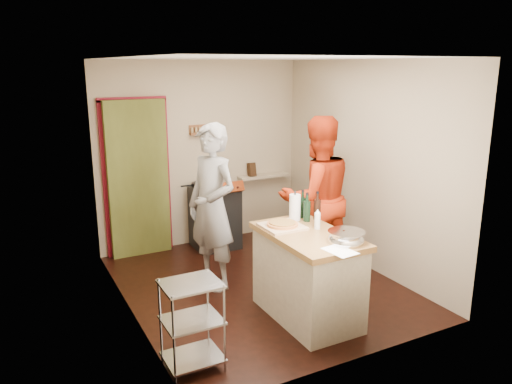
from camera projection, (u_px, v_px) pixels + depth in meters
floor at (259, 285)px, 5.91m from camera, size 3.50×3.50×0.00m
back_wall at (158, 169)px, 6.87m from camera, size 3.00×0.44×2.60m
left_wall at (125, 194)px, 4.91m from camera, size 0.04×3.50×2.60m
right_wall at (365, 166)px, 6.26m from camera, size 0.04×3.50×2.60m
ceiling at (260, 57)px, 5.26m from camera, size 3.00×3.50×0.02m
stove at (215, 217)px, 7.04m from camera, size 0.60×0.63×1.00m
wire_shelving at (192, 321)px, 4.20m from camera, size 0.48×0.40×0.80m
island at (308, 273)px, 5.06m from camera, size 0.73×1.31×1.22m
person_stripe at (212, 207)px, 5.67m from camera, size 0.66×0.81×1.92m
person_red at (316, 198)px, 6.00m from camera, size 1.04×0.85×1.96m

